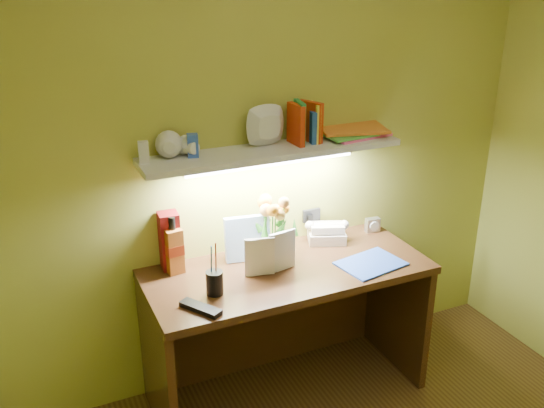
# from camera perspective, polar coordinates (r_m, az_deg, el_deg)

# --- Properties ---
(desk) EXTENTS (1.40, 0.60, 0.75)m
(desk) POSITION_cam_1_polar(r_m,az_deg,el_deg) (3.19, 1.42, -12.00)
(desk) COLOR #33210E
(desk) RESTS_ON ground
(flower_bouquet) EXTENTS (0.21, 0.21, 0.32)m
(flower_bouquet) POSITION_cam_1_polar(r_m,az_deg,el_deg) (3.02, 0.17, -2.38)
(flower_bouquet) COLOR #0E1238
(flower_bouquet) RESTS_ON desk
(telephone) EXTENTS (0.23, 0.21, 0.12)m
(telephone) POSITION_cam_1_polar(r_m,az_deg,el_deg) (3.26, 5.17, -2.54)
(telephone) COLOR white
(telephone) RESTS_ON desk
(desk_clock) EXTENTS (0.08, 0.05, 0.08)m
(desk_clock) POSITION_cam_1_polar(r_m,az_deg,el_deg) (3.41, 9.44, -1.95)
(desk_clock) COLOR #AFAFB3
(desk_clock) RESTS_ON desk
(whisky_bottle) EXTENTS (0.09, 0.09, 0.29)m
(whisky_bottle) POSITION_cam_1_polar(r_m,az_deg,el_deg) (2.93, -9.26, -3.82)
(whisky_bottle) COLOR #B05E22
(whisky_bottle) RESTS_ON desk
(whisky_box) EXTENTS (0.10, 0.10, 0.29)m
(whisky_box) POSITION_cam_1_polar(r_m,az_deg,el_deg) (2.97, -9.61, -3.43)
(whisky_box) COLOR #630D0E
(whisky_box) RESTS_ON desk
(pen_cup) EXTENTS (0.09, 0.09, 0.19)m
(pen_cup) POSITION_cam_1_polar(r_m,az_deg,el_deg) (2.75, -5.46, -6.68)
(pen_cup) COLOR black
(pen_cup) RESTS_ON desk
(art_card) EXTENTS (0.23, 0.08, 0.23)m
(art_card) POSITION_cam_1_polar(r_m,az_deg,el_deg) (3.04, -2.34, -3.24)
(art_card) COLOR white
(art_card) RESTS_ON desk
(tv_remote) EXTENTS (0.15, 0.20, 0.02)m
(tv_remote) POSITION_cam_1_polar(r_m,az_deg,el_deg) (2.67, -6.75, -9.70)
(tv_remote) COLOR black
(tv_remote) RESTS_ON desk
(blue_folder) EXTENTS (0.35, 0.28, 0.01)m
(blue_folder) POSITION_cam_1_polar(r_m,az_deg,el_deg) (3.06, 9.27, -5.56)
(blue_folder) COLOR blue
(blue_folder) RESTS_ON desk
(desk_book_a) EXTENTS (0.15, 0.06, 0.20)m
(desk_book_a) POSITION_cam_1_polar(r_m,az_deg,el_deg) (2.87, -2.60, -5.14)
(desk_book_a) COLOR white
(desk_book_a) RESTS_ON desk
(desk_book_b) EXTENTS (0.15, 0.03, 0.20)m
(desk_book_b) POSITION_cam_1_polar(r_m,az_deg,el_deg) (2.89, -0.26, -4.80)
(desk_book_b) COLOR silver
(desk_book_b) RESTS_ON desk
(wall_shelf) EXTENTS (1.31, 0.34, 0.24)m
(wall_shelf) POSITION_cam_1_polar(r_m,az_deg,el_deg) (2.94, 0.48, 5.75)
(wall_shelf) COLOR silver
(wall_shelf) RESTS_ON ground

